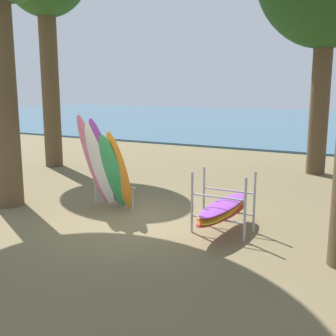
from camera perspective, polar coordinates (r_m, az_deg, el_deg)
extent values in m
plane|color=brown|center=(9.43, -5.59, -6.98)|extent=(80.00, 80.00, 0.00)
cube|color=#38607A|center=(37.19, 20.35, 5.90)|extent=(80.00, 36.00, 0.10)
cylinder|color=brown|center=(10.88, -21.88, 10.77)|extent=(0.74, 0.74, 6.01)
cylinder|color=brown|center=(15.96, -15.73, 11.12)|extent=(0.63, 0.63, 6.10)
cylinder|color=brown|center=(14.86, 20.00, 9.38)|extent=(0.62, 0.62, 5.30)
ellipsoid|color=pink|center=(10.27, -10.14, 0.97)|extent=(0.67, 0.92, 2.28)
ellipsoid|color=white|center=(10.16, -9.28, 0.39)|extent=(0.59, 0.84, 2.11)
ellipsoid|color=purple|center=(10.02, -8.43, 0.59)|extent=(0.68, 0.99, 2.22)
ellipsoid|color=#339E56|center=(9.93, -7.52, -0.53)|extent=(0.59, 0.80, 1.86)
ellipsoid|color=orange|center=(9.81, -6.62, -0.47)|extent=(0.65, 0.76, 1.93)
cylinder|color=#9EA0A5|center=(10.83, -9.83, -3.20)|extent=(0.04, 0.04, 0.55)
cylinder|color=#9EA0A5|center=(10.02, -4.82, -4.24)|extent=(0.04, 0.04, 0.55)
cylinder|color=#9EA0A5|center=(10.35, -7.46, -2.23)|extent=(1.39, 0.22, 0.04)
cylinder|color=#9EA0A5|center=(8.43, 3.28, -4.68)|extent=(0.05, 0.05, 1.25)
cylinder|color=#9EA0A5|center=(8.05, 10.44, -5.61)|extent=(0.05, 0.05, 1.25)
cylinder|color=#9EA0A5|center=(8.96, 4.90, -3.76)|extent=(0.05, 0.05, 1.25)
cylinder|color=#9EA0A5|center=(8.60, 11.66, -4.57)|extent=(0.05, 0.05, 1.25)
cylinder|color=#9EA0A5|center=(8.30, 6.73, -6.97)|extent=(1.10, 0.04, 0.04)
cylinder|color=#9EA0A5|center=(8.18, 6.80, -3.97)|extent=(1.10, 0.04, 0.04)
cylinder|color=#9EA0A5|center=(8.84, 8.16, -5.89)|extent=(1.10, 0.04, 0.04)
cylinder|color=#9EA0A5|center=(8.72, 8.24, -3.06)|extent=(1.10, 0.04, 0.04)
ellipsoid|color=red|center=(8.55, 7.53, -6.11)|extent=(0.66, 2.13, 0.06)
ellipsoid|color=yellow|center=(8.54, 7.42, -5.71)|extent=(0.54, 2.11, 0.06)
ellipsoid|color=orange|center=(8.52, 7.54, -5.34)|extent=(0.62, 2.13, 0.06)
ellipsoid|color=purple|center=(8.50, 7.58, -4.95)|extent=(0.56, 2.11, 0.06)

